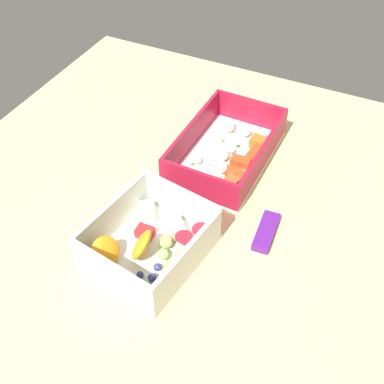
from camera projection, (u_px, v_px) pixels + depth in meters
table_surface at (188, 212)px, 71.07cm from camera, size 80.00×80.00×2.00cm
pasta_container at (227, 152)px, 76.54cm from camera, size 21.33×13.61×5.52cm
fruit_bowl at (152, 243)px, 63.00cm from camera, size 17.40×15.51×6.14cm
candy_bar at (267, 231)px, 66.40cm from camera, size 7.15×2.88×1.20cm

